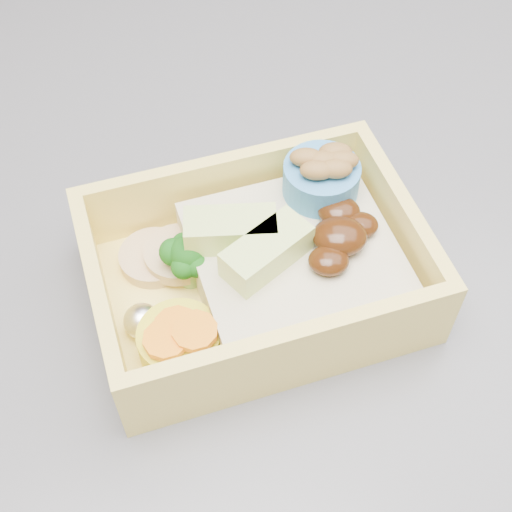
{
  "coord_description": "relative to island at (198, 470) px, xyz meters",
  "views": [
    {
      "loc": [
        0.08,
        -0.41,
        1.3
      ],
      "look_at": [
        0.07,
        -0.15,
        0.96
      ],
      "focal_mm": 50.0,
      "sensor_mm": 36.0,
      "label": 1
    }
  ],
  "objects": [
    {
      "name": "bento_box",
      "position": [
        0.08,
        -0.05,
        0.48
      ],
      "size": [
        0.23,
        0.2,
        0.07
      ],
      "rotation": [
        0.0,
        0.0,
        0.34
      ],
      "color": "#FFE269",
      "rests_on": "island"
    },
    {
      "name": "island",
      "position": [
        0.0,
        0.0,
        0.0
      ],
      "size": [
        1.24,
        0.84,
        0.92
      ],
      "color": "brown",
      "rests_on": "ground"
    },
    {
      "name": "ground",
      "position": [
        0.0,
        0.1,
        -0.46
      ],
      "size": [
        3.5,
        3.5,
        0.0
      ],
      "primitive_type": "plane",
      "color": "beige",
      "rests_on": "ground"
    }
  ]
}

